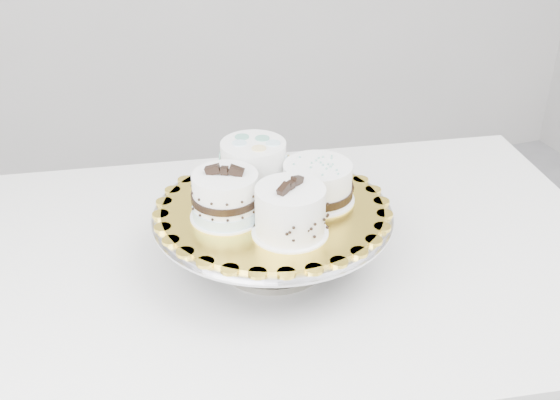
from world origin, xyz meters
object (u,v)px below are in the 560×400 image
object	(u,v)px
cake_banded	(226,198)
cake_ribbon	(318,183)
table	(288,288)
cake_swirl	(290,212)
cake_stand	(273,227)
cake_dots	(254,164)
cake_board	(273,208)

from	to	relation	value
cake_banded	cake_ribbon	bearing A→B (deg)	27.37
table	cake_swirl	distance (m)	0.26
table	cake_stand	world-z (taller)	cake_stand
cake_dots	cake_banded	bearing A→B (deg)	-113.33
cake_stand	cake_ribbon	world-z (taller)	cake_ribbon
cake_board	cake_swirl	xyz separation A→B (m)	(-0.00, -0.08, 0.04)
cake_banded	cake_board	bearing A→B (deg)	29.55
table	cake_swirl	xyz separation A→B (m)	(-0.04, -0.11, 0.23)
cake_dots	cake_ribbon	bearing A→B (deg)	-26.69
table	cake_swirl	world-z (taller)	cake_swirl
cake_board	cake_dots	bearing A→B (deg)	94.66
cake_banded	cake_dots	world-z (taller)	cake_banded
cake_swirl	cake_banded	world-z (taller)	same
cake_stand	cake_banded	size ratio (longest dim) A/B	2.83
cake_swirl	cake_banded	bearing A→B (deg)	99.91
cake_dots	cake_stand	bearing A→B (deg)	-67.92
cake_board	cake_swirl	distance (m)	0.09
cake_board	cake_swirl	size ratio (longest dim) A/B	2.45
table	cake_board	bearing A→B (deg)	-138.19
cake_dots	cake_swirl	bearing A→B (deg)	-70.49
cake_swirl	cake_ribbon	xyz separation A→B (m)	(0.08, 0.08, -0.01)
table	cake_dots	size ratio (longest dim) A/B	9.27
table	cake_board	size ratio (longest dim) A/B	3.53
table	cake_ribbon	distance (m)	0.23
cake_stand	cake_ribbon	bearing A→B (deg)	-1.41
cake_stand	cake_board	xyz separation A→B (m)	(0.00, 0.00, 0.04)
cake_banded	cake_ribbon	world-z (taller)	cake_banded
cake_stand	cake_board	world-z (taller)	cake_board
cake_stand	cake_board	distance (m)	0.04
cake_banded	cake_ribbon	xyz separation A→B (m)	(0.16, 0.00, -0.00)
table	cake_ribbon	size ratio (longest dim) A/B	9.44
cake_board	cake_swirl	bearing A→B (deg)	-90.40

